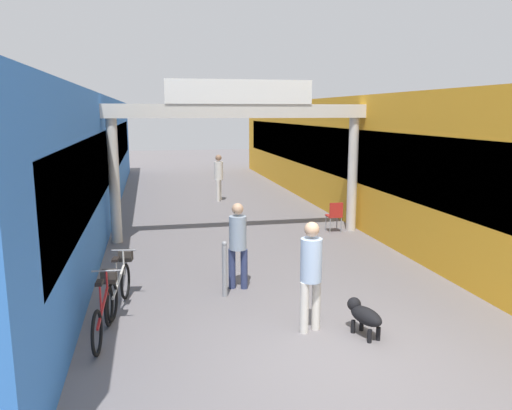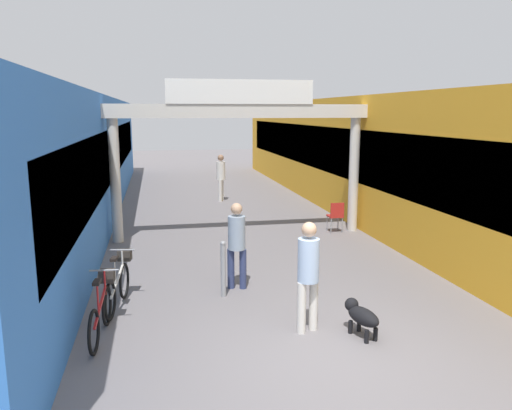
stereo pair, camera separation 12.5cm
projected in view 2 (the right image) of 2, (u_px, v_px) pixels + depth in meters
name	position (u px, v px, depth m)	size (l,w,h in m)	color
ground_plane	(325.00, 358.00, 7.12)	(80.00, 80.00, 0.00)	slate
storefront_left	(68.00, 158.00, 16.37)	(3.00, 26.00, 3.93)	blue
storefront_right	(360.00, 153.00, 18.35)	(3.00, 26.00, 3.93)	gold
arcade_sign_gateway	(240.00, 127.00, 13.54)	(7.40, 0.47, 4.31)	beige
pedestrian_with_dog	(308.00, 269.00, 7.81)	(0.44, 0.44, 1.79)	silver
pedestrian_companion	(237.00, 240.00, 9.76)	(0.42, 0.42, 1.73)	navy
pedestrian_carrying_crate	(221.00, 174.00, 19.46)	(0.44, 0.44, 1.82)	silver
dog_on_leash	(361.00, 315.00, 7.78)	(0.46, 0.77, 0.54)	black
bicycle_red_nearest	(102.00, 309.00, 7.77)	(0.46, 1.69, 0.98)	black
bicycle_silver_second	(119.00, 283.00, 8.95)	(0.47, 1.67, 0.98)	black
bollard_post_metal	(223.00, 268.00, 9.40)	(0.10, 0.10, 1.09)	gray
cafe_chair_red_nearer	(336.00, 214.00, 14.44)	(0.40, 0.40, 0.89)	gray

